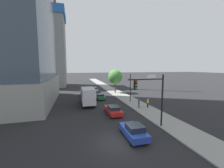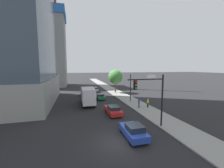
# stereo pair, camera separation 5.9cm
# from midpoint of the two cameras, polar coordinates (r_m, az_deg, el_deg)

# --- Properties ---
(ground_plane) EXTENTS (400.00, 400.00, 0.00)m
(ground_plane) POSITION_cam_midpoint_polar(r_m,az_deg,el_deg) (15.28, 3.05, -22.11)
(ground_plane) COLOR black
(sidewalk) EXTENTS (4.05, 120.00, 0.15)m
(sidewalk) POSITION_cam_midpoint_polar(r_m,az_deg,el_deg) (35.59, 4.81, -5.24)
(sidewalk) COLOR gray
(sidewalk) RESTS_ON ground
(construction_building) EXTENTS (25.59, 19.16, 38.48)m
(construction_building) POSITION_cam_midpoint_polar(r_m,az_deg,el_deg) (62.31, -25.07, 13.99)
(construction_building) COLOR gray
(construction_building) RESTS_ON ground
(traffic_light_pole) EXTENTS (4.62, 0.48, 6.37)m
(traffic_light_pole) POSITION_cam_midpoint_polar(r_m,az_deg,el_deg) (17.49, 15.44, -3.03)
(traffic_light_pole) COLOR black
(traffic_light_pole) RESTS_ON sidewalk
(street_lamp) EXTENTS (0.44, 0.44, 6.29)m
(street_lamp) POSITION_cam_midpoint_polar(r_m,az_deg,el_deg) (30.33, 7.35, 0.61)
(street_lamp) COLOR black
(street_lamp) RESTS_ON sidewalk
(street_tree) EXTENTS (4.12, 4.12, 6.64)m
(street_tree) POSITION_cam_midpoint_polar(r_m,az_deg,el_deg) (41.13, 1.26, 2.89)
(street_tree) COLOR brown
(street_tree) RESTS_ON sidewalk
(car_red) EXTENTS (1.89, 4.79, 1.38)m
(car_red) POSITION_cam_midpoint_polar(r_m,az_deg,el_deg) (22.91, 0.37, -10.31)
(car_red) COLOR red
(car_red) RESTS_ON ground
(car_green) EXTENTS (1.73, 4.13, 1.29)m
(car_green) POSITION_cam_midpoint_polar(r_m,az_deg,el_deg) (33.52, -4.81, -4.97)
(car_green) COLOR #1E6638
(car_green) RESTS_ON ground
(car_silver) EXTENTS (1.84, 4.76, 1.35)m
(car_silver) POSITION_cam_midpoint_polar(r_m,az_deg,el_deg) (37.86, -11.09, -3.69)
(car_silver) COLOR #B7B7BC
(car_silver) RESTS_ON ground
(car_gray) EXTENTS (1.86, 4.28, 1.50)m
(car_gray) POSITION_cam_midpoint_polar(r_m,az_deg,el_deg) (43.26, -7.22, -2.27)
(car_gray) COLOR slate
(car_gray) RESTS_ON ground
(car_blue) EXTENTS (1.89, 4.11, 1.52)m
(car_blue) POSITION_cam_midpoint_polar(r_m,az_deg,el_deg) (15.83, 8.57, -18.09)
(car_blue) COLOR #233D9E
(car_blue) RESTS_ON ground
(box_truck) EXTENTS (2.40, 7.09, 3.44)m
(box_truck) POSITION_cam_midpoint_polar(r_m,az_deg,el_deg) (28.57, -9.78, -4.54)
(box_truck) COLOR #1E4799
(box_truck) RESTS_ON ground
(pedestrian_yellow_shirt) EXTENTS (0.34, 0.34, 1.60)m
(pedestrian_yellow_shirt) POSITION_cam_midpoint_polar(r_m,az_deg,el_deg) (26.94, 14.07, -7.32)
(pedestrian_yellow_shirt) COLOR black
(pedestrian_yellow_shirt) RESTS_ON sidewalk
(pedestrian_blue_shirt) EXTENTS (0.34, 0.34, 1.77)m
(pedestrian_blue_shirt) POSITION_cam_midpoint_polar(r_m,az_deg,el_deg) (26.39, 10.68, -7.31)
(pedestrian_blue_shirt) COLOR brown
(pedestrian_blue_shirt) RESTS_ON sidewalk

